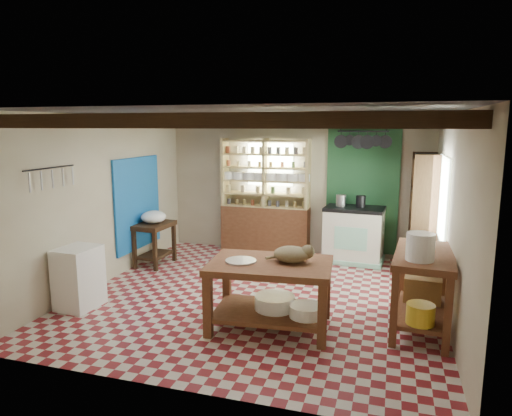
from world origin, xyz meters
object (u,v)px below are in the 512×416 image
(work_table, at_px, (270,295))
(right_counter, at_px, (422,291))
(stove, at_px, (354,234))
(prep_table, at_px, (155,244))
(cat, at_px, (292,254))
(white_cabinet, at_px, (79,277))

(work_table, relative_size, right_counter, 1.09)
(stove, height_order, right_counter, stove)
(stove, distance_m, prep_table, 3.56)
(stove, xyz_separation_m, cat, (-0.49, -3.02, 0.42))
(right_counter, distance_m, cat, 1.63)
(white_cabinet, bearing_deg, cat, 7.54)
(white_cabinet, bearing_deg, right_counter, 11.48)
(stove, height_order, prep_table, stove)
(stove, distance_m, right_counter, 2.80)
(work_table, distance_m, stove, 3.18)
(work_table, bearing_deg, white_cabinet, 177.95)
(stove, xyz_separation_m, white_cabinet, (-3.37, -3.22, -0.09))
(white_cabinet, bearing_deg, stove, 47.24)
(work_table, height_order, right_counter, right_counter)
(prep_table, xyz_separation_m, cat, (2.86, -1.82, 0.55))
(stove, xyz_separation_m, prep_table, (-3.35, -1.20, -0.13))
(prep_table, distance_m, white_cabinet, 2.02)
(stove, distance_m, white_cabinet, 4.67)
(white_cabinet, relative_size, right_counter, 0.63)
(work_table, relative_size, prep_table, 1.93)
(work_table, distance_m, prep_table, 3.23)
(right_counter, relative_size, cat, 3.05)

